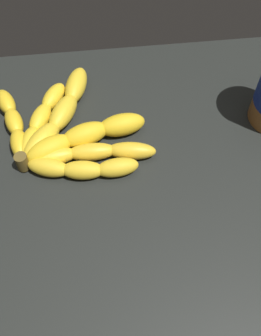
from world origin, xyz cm
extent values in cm
cube|color=black|center=(0.00, 0.00, -1.58)|extent=(80.38, 59.69, 3.15)
ellipsoid|color=yellow|center=(14.86, -1.96, 1.49)|extent=(7.32, 4.88, 2.98)
ellipsoid|color=yellow|center=(9.62, -0.83, 1.49)|extent=(7.04, 3.74, 2.98)
ellipsoid|color=yellow|center=(4.25, -0.71, 1.49)|extent=(6.94, 3.47, 2.98)
ellipsoid|color=yellow|center=(14.24, -3.81, 1.42)|extent=(8.17, 3.80, 2.85)
ellipsoid|color=yellow|center=(7.97, -4.16, 1.42)|extent=(7.91, 2.95, 2.85)
ellipsoid|color=yellow|center=(1.70, -3.65, 1.42)|extent=(8.21, 3.99, 2.85)
ellipsoid|color=yellow|center=(14.66, -5.19, 1.86)|extent=(8.67, 6.69, 3.73)
ellipsoid|color=yellow|center=(8.82, -7.41, 1.86)|extent=(8.57, 5.80, 3.73)
ellipsoid|color=yellow|center=(2.72, -8.75, 1.86)|extent=(8.28, 4.80, 3.73)
ellipsoid|color=yellow|center=(15.88, -7.03, 1.75)|extent=(7.88, 8.70, 3.49)
ellipsoid|color=yellow|center=(12.32, -12.61, 1.75)|extent=(6.88, 8.99, 3.49)
ellipsoid|color=yellow|center=(9.90, -18.78, 1.75)|extent=(5.63, 8.95, 3.49)
ellipsoid|color=yellow|center=(17.82, -7.18, 1.46)|extent=(4.47, 6.98, 2.93)
ellipsoid|color=yellow|center=(16.20, -12.07, 1.46)|extent=(5.13, 7.08, 2.93)
ellipsoid|color=yellow|center=(13.98, -16.71, 1.46)|extent=(5.71, 7.06, 2.93)
ellipsoid|color=yellow|center=(19.54, -7.09, 1.42)|extent=(3.84, 6.45, 2.84)
ellipsoid|color=yellow|center=(20.63, -11.80, 1.42)|extent=(4.40, 6.60, 2.84)
ellipsoid|color=yellow|center=(22.21, -16.36, 1.42)|extent=(4.91, 6.67, 2.84)
cylinder|color=brown|center=(18.86, -3.23, 1.80)|extent=(2.00, 2.00, 3.00)
camera|label=1|loc=(5.89, 31.53, 51.63)|focal=41.16mm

